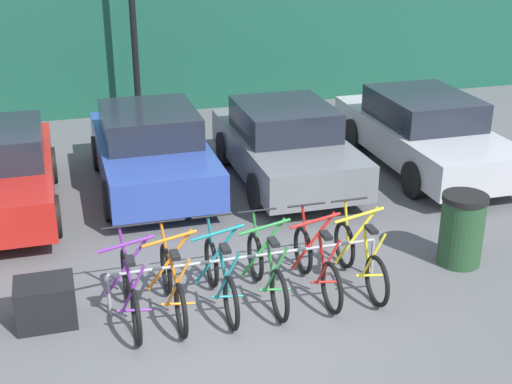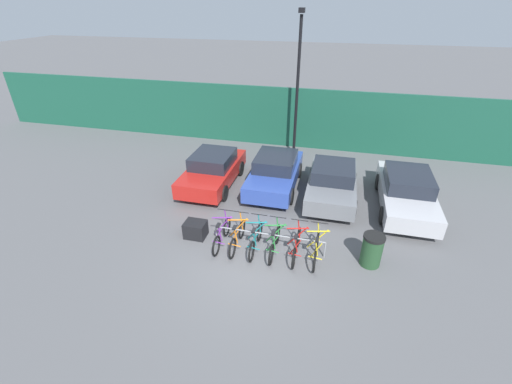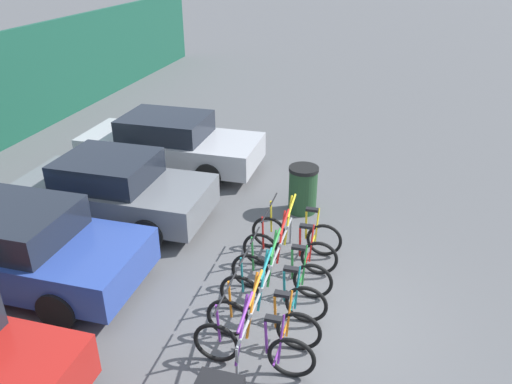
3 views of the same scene
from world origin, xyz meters
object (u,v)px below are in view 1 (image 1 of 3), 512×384
object	(u,v)px
bike_rack	(247,261)
car_blue	(151,149)
bicycle_green	(267,272)
car_silver	(424,132)
trash_bin	(462,229)
bicycle_red	(317,265)
car_grey	(285,144)
bicycle_orange	(173,285)
bicycle_purple	(130,291)
cargo_crate	(46,302)
bicycle_teal	(221,278)
bicycle_yellow	(360,259)

from	to	relation	value
bike_rack	car_blue	bearing A→B (deg)	98.46
bicycle_green	car_silver	distance (m)	5.72
bicycle_green	trash_bin	bearing A→B (deg)	2.79
bicycle_red	car_grey	size ratio (longest dim) A/B	0.44
bicycle_orange	bicycle_green	xyz separation A→B (m)	(1.20, 0.00, 0.00)
car_silver	bike_rack	bearing A→B (deg)	-140.58
bicycle_purple	cargo_crate	size ratio (longest dim) A/B	2.44
bicycle_green	car_blue	xyz separation A→B (m)	(-0.83, 4.24, 0.31)
bicycle_orange	bicycle_red	size ratio (longest dim) A/B	1.00
bicycle_red	car_silver	bearing A→B (deg)	45.62
car_silver	trash_bin	bearing A→B (deg)	-110.61
car_grey	cargo_crate	world-z (taller)	car_grey
bicycle_green	car_silver	world-z (taller)	car_silver
bicycle_teal	trash_bin	bearing A→B (deg)	0.21
bicycle_orange	car_blue	bearing A→B (deg)	81.47
bicycle_green	trash_bin	xyz separation A→B (m)	(2.88, 0.17, 0.14)
bike_rack	bicycle_teal	world-z (taller)	bicycle_teal
bicycle_yellow	car_silver	world-z (taller)	car_silver
car_blue	car_silver	world-z (taller)	same
bicycle_purple	car_silver	world-z (taller)	car_silver
bicycle_green	cargo_crate	world-z (taller)	bicycle_green
bicycle_green	bicycle_yellow	xyz separation A→B (m)	(1.28, 0.00, 0.00)
bicycle_red	car_blue	xyz separation A→B (m)	(-1.50, 4.24, 0.31)
bicycle_green	bicycle_yellow	distance (m)	1.28
bicycle_orange	bicycle_green	size ratio (longest dim) A/B	1.00
bicycle_yellow	trash_bin	world-z (taller)	bicycle_yellow
bicycle_teal	bike_rack	bearing A→B (deg)	18.73
bicycle_teal	trash_bin	size ratio (longest dim) A/B	1.66
bicycle_orange	car_grey	xyz separation A→B (m)	(2.72, 3.86, 0.31)
bicycle_orange	car_blue	distance (m)	4.26
bicycle_red	cargo_crate	world-z (taller)	bicycle_red
bike_rack	cargo_crate	xyz separation A→B (m)	(-2.50, 0.04, -0.21)
bicycle_orange	trash_bin	world-z (taller)	bicycle_orange
bicycle_yellow	car_silver	bearing A→B (deg)	54.04
bicycle_purple	bicycle_green	xyz separation A→B (m)	(1.72, 0.00, 0.00)
bicycle_teal	car_grey	xyz separation A→B (m)	(2.12, 3.86, 0.31)
cargo_crate	car_blue	bearing A→B (deg)	64.98
bicycle_green	cargo_crate	size ratio (longest dim) A/B	2.44
bike_rack	bicycle_teal	distance (m)	0.42
bicycle_orange	car_silver	world-z (taller)	car_silver
bike_rack	bicycle_green	distance (m)	0.28
bicycle_purple	trash_bin	bearing A→B (deg)	3.86
bicycle_purple	car_silver	xyz separation A→B (m)	(5.97, 3.82, 0.31)
bicycle_purple	bike_rack	bearing A→B (deg)	7.41
bicycle_green	bicycle_red	world-z (taller)	same
bicycle_orange	car_grey	distance (m)	4.73
bicycle_teal	bicycle_yellow	size ratio (longest dim) A/B	1.00
bike_rack	bicycle_teal	bearing A→B (deg)	-158.70
bicycle_yellow	car_silver	xyz separation A→B (m)	(2.97, 3.82, 0.31)
car_grey	bicycle_yellow	bearing A→B (deg)	-93.50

